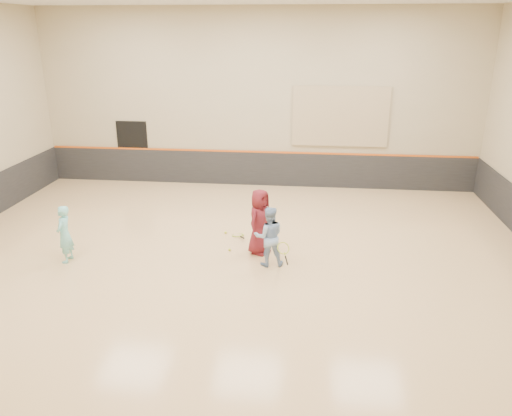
# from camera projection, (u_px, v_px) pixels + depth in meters

# --- Properties ---
(room) EXTENTS (15.04, 12.04, 6.22)m
(room) POSITION_uv_depth(u_px,v_px,m) (231.00, 226.00, 12.00)
(room) COLOR tan
(room) RESTS_ON ground
(wainscot_back) EXTENTS (14.90, 0.04, 1.20)m
(wainscot_back) POSITION_uv_depth(u_px,v_px,m) (257.00, 169.00, 17.65)
(wainscot_back) COLOR #232326
(wainscot_back) RESTS_ON floor
(accent_stripe) EXTENTS (14.90, 0.03, 0.06)m
(accent_stripe) POSITION_uv_depth(u_px,v_px,m) (257.00, 152.00, 17.43)
(accent_stripe) COLOR #D85914
(accent_stripe) RESTS_ON wall_back
(acoustic_panel) EXTENTS (3.20, 0.08, 2.00)m
(acoustic_panel) POSITION_uv_depth(u_px,v_px,m) (340.00, 117.00, 16.70)
(acoustic_panel) COLOR tan
(acoustic_panel) RESTS_ON wall_back
(doorway) EXTENTS (1.10, 0.05, 2.20)m
(doorway) POSITION_uv_depth(u_px,v_px,m) (133.00, 152.00, 17.95)
(doorway) COLOR black
(doorway) RESTS_ON floor
(girl) EXTENTS (0.35, 0.52, 1.41)m
(girl) POSITION_uv_depth(u_px,v_px,m) (64.00, 234.00, 11.80)
(girl) COLOR #7EDADA
(girl) RESTS_ON floor
(instructor) EXTENTS (0.80, 0.67, 1.45)m
(instructor) POSITION_uv_depth(u_px,v_px,m) (269.00, 236.00, 11.62)
(instructor) COLOR #8AAAD6
(instructor) RESTS_ON floor
(young_man) EXTENTS (0.83, 0.96, 1.65)m
(young_man) POSITION_uv_depth(u_px,v_px,m) (260.00, 222.00, 12.24)
(young_man) COLOR maroon
(young_man) RESTS_ON floor
(held_racket) EXTENTS (0.43, 0.43, 0.54)m
(held_racket) POSITION_uv_depth(u_px,v_px,m) (283.00, 248.00, 11.38)
(held_racket) COLOR gold
(held_racket) RESTS_ON instructor
(spare_racket) EXTENTS (0.72, 0.72, 0.17)m
(spare_racket) POSITION_uv_depth(u_px,v_px,m) (238.00, 233.00, 13.48)
(spare_racket) COLOR #8DB828
(spare_racket) RESTS_ON floor
(ball_under_racket) EXTENTS (0.07, 0.07, 0.07)m
(ball_under_racket) POSITION_uv_depth(u_px,v_px,m) (230.00, 250.00, 12.57)
(ball_under_racket) COLOR #C4D331
(ball_under_racket) RESTS_ON floor
(ball_in_hand) EXTENTS (0.07, 0.07, 0.07)m
(ball_in_hand) POSITION_uv_depth(u_px,v_px,m) (267.00, 219.00, 11.93)
(ball_in_hand) COLOR #C5D331
(ball_in_hand) RESTS_ON young_man
(ball_beside_spare) EXTENTS (0.07, 0.07, 0.07)m
(ball_beside_spare) POSITION_uv_depth(u_px,v_px,m) (226.00, 232.00, 13.63)
(ball_beside_spare) COLOR yellow
(ball_beside_spare) RESTS_ON floor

